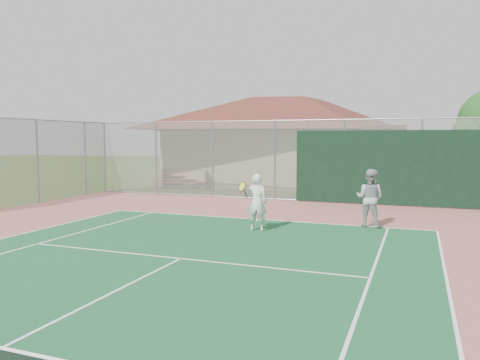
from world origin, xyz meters
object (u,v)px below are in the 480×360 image
object	(u,v)px
bleachers	(185,178)
player_white_front	(257,203)
player_grey_back	(370,199)
clubhouse	(288,132)

from	to	relation	value
bleachers	player_white_front	bearing A→B (deg)	-73.16
bleachers	player_grey_back	bearing A→B (deg)	-58.43
player_grey_back	clubhouse	bearing A→B (deg)	-52.04
bleachers	player_grey_back	world-z (taller)	player_grey_back
player_white_front	player_grey_back	xyz separation A→B (m)	(3.02, 1.82, 0.04)
player_grey_back	bleachers	bearing A→B (deg)	-25.46
clubhouse	player_white_front	distance (m)	15.29
clubhouse	player_grey_back	xyz separation A→B (m)	(6.08, -12.99, -2.21)
player_white_front	player_grey_back	distance (m)	3.53
bleachers	player_white_front	size ratio (longest dim) A/B	1.93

